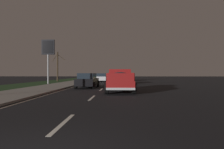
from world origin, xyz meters
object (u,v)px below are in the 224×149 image
(sedan_tan, at_px, (118,78))
(gas_price_sign, at_px, (48,51))
(pickup_truck, at_px, (120,80))
(sedan_white, at_px, (102,77))
(bare_tree_far, at_px, (58,66))
(sedan_black, at_px, (88,80))
(sedan_green, at_px, (121,77))

(sedan_tan, distance_m, gas_price_sign, 11.10)
(pickup_truck, distance_m, gas_price_sign, 16.15)
(sedan_white, relative_size, gas_price_sign, 0.68)
(gas_price_sign, bearing_deg, bare_tree_far, 9.78)
(gas_price_sign, xyz_separation_m, bare_tree_far, (8.65, 1.49, -1.86))
(sedan_tan, bearing_deg, gas_price_sign, 91.24)
(sedan_black, xyz_separation_m, sedan_green, (17.21, -3.64, 0.00))
(sedan_tan, height_order, sedan_green, same)
(sedan_tan, height_order, bare_tree_far, bare_tree_far)
(sedan_tan, xyz_separation_m, sedan_green, (9.50, -0.44, 0.00))
(pickup_truck, relative_size, sedan_white, 1.23)
(pickup_truck, distance_m, sedan_black, 5.36)
(sedan_black, bearing_deg, sedan_white, -0.35)
(sedan_tan, distance_m, sedan_black, 8.34)
(gas_price_sign, bearing_deg, sedan_black, -136.44)
(sedan_green, bearing_deg, pickup_truck, 179.40)
(sedan_black, distance_m, gas_price_sign, 11.10)
(gas_price_sign, bearing_deg, sedan_white, -44.27)
(pickup_truck, height_order, sedan_black, pickup_truck)
(pickup_truck, bearing_deg, sedan_white, 9.93)
(pickup_truck, bearing_deg, bare_tree_far, 30.68)
(sedan_tan, xyz_separation_m, sedan_black, (-7.70, 3.20, 0.00))
(sedan_green, bearing_deg, sedan_black, 168.06)
(sedan_tan, bearing_deg, sedan_black, 157.42)
(pickup_truck, relative_size, sedan_black, 1.23)
(pickup_truck, bearing_deg, sedan_green, -0.60)
(pickup_truck, height_order, sedan_green, pickup_truck)
(pickup_truck, xyz_separation_m, sedan_white, (19.00, 3.33, -0.20))
(pickup_truck, height_order, bare_tree_far, bare_tree_far)
(bare_tree_far, bearing_deg, sedan_green, -84.96)
(sedan_green, relative_size, bare_tree_far, 0.78)
(sedan_green, distance_m, bare_tree_far, 12.49)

